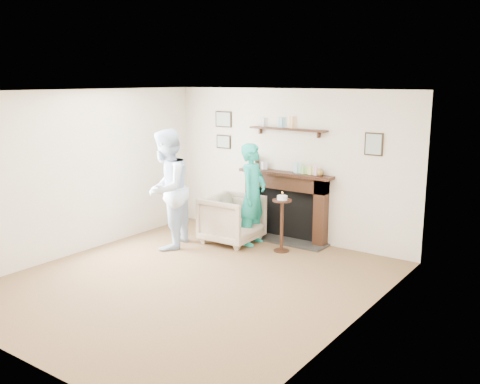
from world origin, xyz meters
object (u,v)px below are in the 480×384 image
(man, at_px, (168,247))
(pedestal_table, at_px, (282,215))
(armchair, at_px, (232,242))
(woman, at_px, (253,243))

(man, distance_m, pedestal_table, 1.91)
(armchair, height_order, pedestal_table, pedestal_table)
(man, height_order, woman, man)
(woman, relative_size, pedestal_table, 1.74)
(man, bearing_deg, woman, 112.27)
(armchair, distance_m, man, 1.06)
(armchair, bearing_deg, man, 137.25)
(armchair, bearing_deg, woman, -67.43)
(armchair, relative_size, woman, 0.53)
(man, xyz_separation_m, pedestal_table, (1.59, 0.87, 0.59))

